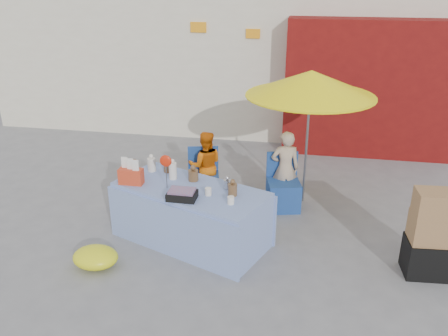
% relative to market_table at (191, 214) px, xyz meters
% --- Properties ---
extents(ground, '(80.00, 80.00, 0.00)m').
position_rel_market_table_xyz_m(ground, '(0.37, -0.36, -0.41)').
color(ground, slate).
rests_on(ground, ground).
extents(market_table, '(2.27, 1.66, 1.24)m').
position_rel_market_table_xyz_m(market_table, '(0.00, 0.00, 0.00)').
color(market_table, '#839CD1').
rests_on(market_table, ground).
extents(chair_left, '(0.58, 0.57, 0.85)m').
position_rel_market_table_xyz_m(chair_left, '(-0.09, 1.19, -0.15)').
color(chair_left, '#1F448F').
rests_on(chair_left, ground).
extents(chair_right, '(0.58, 0.57, 0.85)m').
position_rel_market_table_xyz_m(chair_right, '(1.16, 1.19, -0.15)').
color(chair_right, '#1F448F').
rests_on(chair_right, ground).
extents(vendor_orange, '(0.63, 0.54, 1.12)m').
position_rel_market_table_xyz_m(vendor_orange, '(-0.09, 1.32, 0.15)').
color(vendor_orange, orange).
rests_on(vendor_orange, ground).
extents(vendor_beige, '(0.49, 0.38, 1.20)m').
position_rel_market_table_xyz_m(vendor_beige, '(1.16, 1.32, 0.19)').
color(vendor_beige, tan).
rests_on(vendor_beige, ground).
extents(umbrella, '(1.90, 1.90, 2.09)m').
position_rel_market_table_xyz_m(umbrella, '(1.46, 1.47, 1.49)').
color(umbrella, gray).
rests_on(umbrella, ground).
extents(box_stack, '(0.53, 0.44, 1.11)m').
position_rel_market_table_xyz_m(box_stack, '(2.97, -0.23, 0.11)').
color(box_stack, black).
rests_on(box_stack, ground).
extents(tarp_bundle, '(0.69, 0.62, 0.26)m').
position_rel_market_table_xyz_m(tarp_bundle, '(-1.02, -0.82, -0.28)').
color(tarp_bundle, yellow).
rests_on(tarp_bundle, ground).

